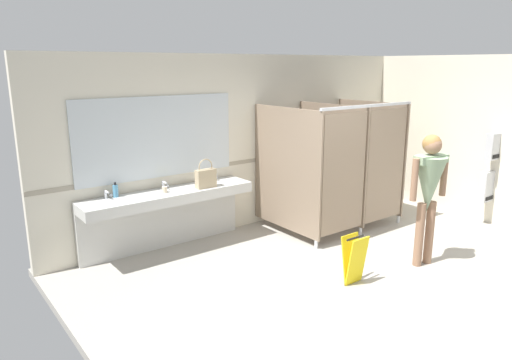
% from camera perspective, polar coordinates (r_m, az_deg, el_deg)
% --- Properties ---
extents(ground_plane, '(6.76, 5.70, 0.10)m').
position_cam_1_polar(ground_plane, '(6.12, 14.54, -11.67)').
color(ground_plane, '#9E998E').
extents(wall_back, '(6.76, 0.12, 2.69)m').
position_cam_1_polar(wall_back, '(7.51, -0.54, 4.68)').
color(wall_back, beige).
rests_on(wall_back, ground_plane).
extents(wall_back_tile_band, '(6.76, 0.01, 0.06)m').
position_cam_1_polar(wall_back_tile_band, '(7.51, -0.25, 2.41)').
color(wall_back_tile_band, '#9E937F').
rests_on(wall_back_tile_band, wall_back).
extents(vanity_counter, '(2.41, 0.52, 0.98)m').
position_cam_1_polar(vanity_counter, '(6.62, -10.72, -3.19)').
color(vanity_counter, silver).
rests_on(vanity_counter, ground_plane).
extents(mirror_panel, '(2.31, 0.02, 1.11)m').
position_cam_1_polar(mirror_panel, '(6.57, -11.82, 5.08)').
color(mirror_panel, silver).
rests_on(mirror_panel, wall_back).
extents(bathroom_stalls, '(1.93, 1.47, 1.98)m').
position_cam_1_polar(bathroom_stalls, '(7.46, 10.10, 2.00)').
color(bathroom_stalls, '#84705B').
rests_on(bathroom_stalls, ground_plane).
extents(paper_towel_dispenser_upper, '(0.34, 0.13, 0.42)m').
position_cam_1_polar(paper_towel_dispenser_upper, '(8.35, 26.84, 3.65)').
color(paper_towel_dispenser_upper, '#B7BABF').
rests_on(paper_towel_dispenser_upper, wall_side_right).
extents(paper_towel_dispenser_lower, '(0.39, 0.13, 0.49)m').
position_cam_1_polar(paper_towel_dispenser_lower, '(8.48, 26.26, -0.65)').
color(paper_towel_dispenser_lower, '#B7BABF').
rests_on(paper_towel_dispenser_lower, wall_side_right).
extents(person_standing, '(0.59, 0.46, 1.70)m').
position_cam_1_polar(person_standing, '(6.29, 20.18, -0.41)').
color(person_standing, '#8C664C').
rests_on(person_standing, ground_plane).
extents(handbag, '(0.29, 0.11, 0.41)m').
position_cam_1_polar(handbag, '(6.57, -6.10, 0.30)').
color(handbag, tan).
rests_on(handbag, vanity_counter).
extents(soap_dispenser, '(0.07, 0.07, 0.20)m').
position_cam_1_polar(soap_dispenser, '(6.34, -16.63, -1.26)').
color(soap_dispenser, teal).
rests_on(soap_dispenser, vanity_counter).
extents(paper_cup, '(0.07, 0.07, 0.08)m').
position_cam_1_polar(paper_cup, '(6.41, -10.99, -1.16)').
color(paper_cup, beige).
rests_on(paper_cup, vanity_counter).
extents(wet_floor_sign, '(0.28, 0.19, 0.59)m').
position_cam_1_polar(wet_floor_sign, '(5.75, 11.80, -9.35)').
color(wet_floor_sign, yellow).
rests_on(wet_floor_sign, ground_plane).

